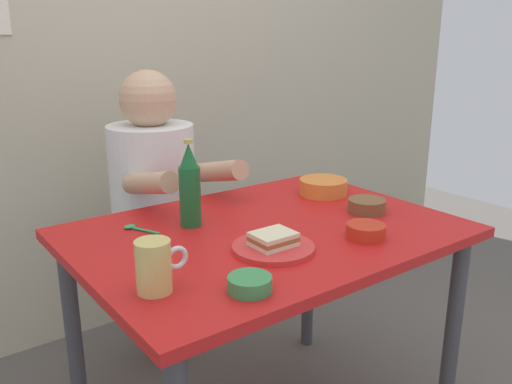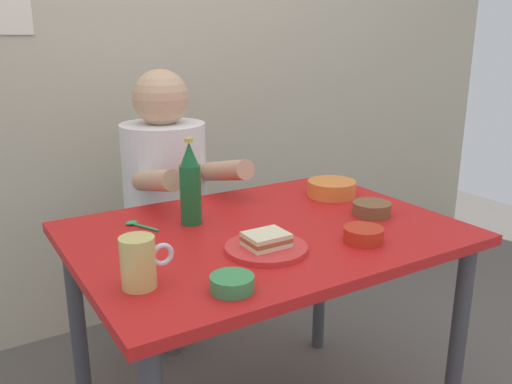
# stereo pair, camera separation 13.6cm
# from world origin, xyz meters

# --- Properties ---
(wall_back) EXTENTS (4.40, 0.09, 2.60)m
(wall_back) POSITION_xyz_m (-0.00, 1.05, 1.30)
(wall_back) COLOR #BCB299
(wall_back) RESTS_ON ground
(dining_table) EXTENTS (1.10, 0.80, 0.74)m
(dining_table) POSITION_xyz_m (0.00, 0.00, 0.65)
(dining_table) COLOR red
(dining_table) RESTS_ON ground
(stool) EXTENTS (0.34, 0.34, 0.45)m
(stool) POSITION_xyz_m (-0.06, 0.63, 0.35)
(stool) COLOR #4C4C51
(stool) RESTS_ON ground
(person_seated) EXTENTS (0.33, 0.56, 0.72)m
(person_seated) POSITION_xyz_m (-0.06, 0.62, 0.77)
(person_seated) COLOR white
(person_seated) RESTS_ON stool
(plate_orange) EXTENTS (0.22, 0.22, 0.01)m
(plate_orange) POSITION_xyz_m (-0.09, -0.14, 0.75)
(plate_orange) COLOR red
(plate_orange) RESTS_ON dining_table
(sandwich) EXTENTS (0.11, 0.09, 0.04)m
(sandwich) POSITION_xyz_m (-0.09, -0.14, 0.77)
(sandwich) COLOR beige
(sandwich) RESTS_ON plate_orange
(beer_mug) EXTENTS (0.13, 0.08, 0.12)m
(beer_mug) POSITION_xyz_m (-0.44, -0.17, 0.80)
(beer_mug) COLOR #D1BC66
(beer_mug) RESTS_ON dining_table
(beer_bottle) EXTENTS (0.06, 0.06, 0.26)m
(beer_bottle) POSITION_xyz_m (-0.16, 0.16, 0.86)
(beer_bottle) COLOR #19602D
(beer_bottle) RESTS_ON dining_table
(condiment_bowl_brown) EXTENTS (0.12, 0.12, 0.04)m
(condiment_bowl_brown) POSITION_xyz_m (0.35, -0.07, 0.76)
(condiment_bowl_brown) COLOR brown
(condiment_bowl_brown) RESTS_ON dining_table
(sauce_bowl_chili) EXTENTS (0.11, 0.11, 0.04)m
(sauce_bowl_chili) POSITION_xyz_m (0.18, -0.23, 0.76)
(sauce_bowl_chili) COLOR red
(sauce_bowl_chili) RESTS_ON dining_table
(dip_bowl_green) EXTENTS (0.10, 0.10, 0.03)m
(dip_bowl_green) POSITION_xyz_m (-0.27, -0.30, 0.76)
(dip_bowl_green) COLOR #388C4C
(dip_bowl_green) RESTS_ON dining_table
(soup_bowl_orange) EXTENTS (0.17, 0.17, 0.05)m
(soup_bowl_orange) POSITION_xyz_m (0.38, 0.16, 0.77)
(soup_bowl_orange) COLOR orange
(soup_bowl_orange) RESTS_ON dining_table
(spoon) EXTENTS (0.07, 0.11, 0.01)m
(spoon) POSITION_xyz_m (-0.31, 0.22, 0.75)
(spoon) COLOR #26A559
(spoon) RESTS_ON dining_table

